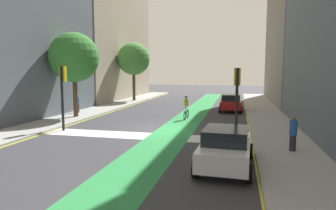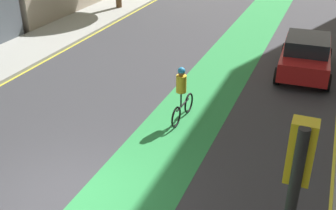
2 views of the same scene
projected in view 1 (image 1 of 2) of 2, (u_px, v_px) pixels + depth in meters
name	position (u px, v px, depth m)	size (l,w,h in m)	color
ground_plane	(154.00, 129.00, 19.05)	(120.00, 120.00, 0.00)	#38383D
bike_lane_paint	(175.00, 130.00, 18.73)	(2.40, 60.00, 0.01)	#2D8C47
crosswalk_band	(144.00, 136.00, 17.12)	(12.00, 1.80, 0.01)	silver
sidewalk_left	(50.00, 123.00, 20.75)	(3.00, 60.00, 0.15)	#9E9E99
curb_stripe_left	(70.00, 125.00, 20.42)	(0.16, 60.00, 0.01)	yellow
sidewalk_right	(277.00, 134.00, 17.33)	(3.00, 60.00, 0.15)	#9E9E99
curb_stripe_right	(251.00, 134.00, 17.68)	(0.16, 60.00, 0.01)	yellow
traffic_signal_near_right	(237.00, 89.00, 16.21)	(0.35, 0.52, 3.89)	black
traffic_signal_near_left	(63.00, 85.00, 18.52)	(0.35, 0.52, 4.02)	black
car_red_right_far	(230.00, 103.00, 27.60)	(2.16, 4.27, 1.57)	#A51919
car_white_right_near	(226.00, 147.00, 11.48)	(2.18, 4.28, 1.57)	silver
cyclist_in_lane	(186.00, 107.00, 23.02)	(0.32, 1.73, 1.86)	black
pedestrian_sidewalk_right_a	(293.00, 133.00, 13.32)	(0.34, 0.34, 1.58)	#262638
pedestrian_sidewalk_left_a	(77.00, 104.00, 25.65)	(0.34, 0.34, 1.52)	#262638
street_tree_near	(74.00, 58.00, 23.02)	(3.85, 3.85, 6.54)	brown
street_tree_far	(134.00, 59.00, 35.76)	(3.90, 3.90, 6.97)	brown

